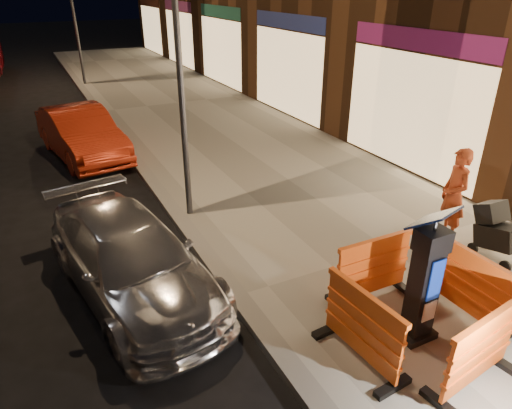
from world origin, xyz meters
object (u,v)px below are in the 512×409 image
man (454,195)px  stroller (500,234)px  barrier_front (480,352)px  barrier_kerbside (362,327)px  parking_kiosk (425,280)px  car_silver (136,291)px  car_red (85,157)px  barrier_bldgside (470,286)px  barrier_back (373,269)px

man → stroller: 1.00m
barrier_front → barrier_kerbside: 1.34m
parking_kiosk → stroller: size_ratio=1.85×
car_silver → car_red: size_ratio=1.01×
man → parking_kiosk: bearing=-34.3°
car_red → parking_kiosk: bearing=-82.6°
parking_kiosk → car_red: 10.32m
barrier_kerbside → stroller: bearing=-81.9°
barrier_bldgside → barrier_front: bearing=134.1°
barrier_back → parking_kiosk: bearing=-89.9°
barrier_bldgside → man: (1.51, 1.73, 0.37)m
car_silver → car_red: car_red is taller
parking_kiosk → man: 3.00m
car_red → man: man is taller
barrier_front → barrier_bldgside: same height
parking_kiosk → car_red: (-2.96, 9.83, -1.07)m
parking_kiosk → car_silver: size_ratio=0.43×
barrier_kerbside → car_silver: (-2.20, 2.91, -0.67)m
car_red → stroller: 10.63m
barrier_bldgside → car_silver: size_ratio=0.31×
stroller → car_red: bearing=122.5°
parking_kiosk → stroller: 2.82m
barrier_front → man: 3.65m
barrier_back → car_silver: size_ratio=0.31×
barrier_bldgside → car_red: bearing=20.8°
barrier_back → barrier_kerbside: size_ratio=1.00×
parking_kiosk → barrier_bldgside: bearing=-2.9°
barrier_kerbside → car_silver: size_ratio=0.31×
car_silver → stroller: size_ratio=4.26×
barrier_bldgside → car_silver: bearing=53.8°
barrier_kerbside → car_red: 10.06m
parking_kiosk → barrier_kerbside: 1.03m
parking_kiosk → barrier_back: size_ratio=1.40×
barrier_kerbside → car_silver: barrier_kerbside is taller
barrier_kerbside → stroller: (3.61, 0.83, -0.02)m
parking_kiosk → stroller: (2.66, 0.83, -0.42)m
stroller → barrier_kerbside: bearing=-166.5°
barrier_front → barrier_back: (0.00, 1.90, 0.00)m
barrier_kerbside → man: 3.84m
car_silver → man: size_ratio=2.41×
car_red → car_silver: bearing=-100.9°
barrier_bldgside → car_red: 10.60m
parking_kiosk → barrier_bldgside: size_ratio=1.40×
barrier_front → barrier_bldgside: (0.95, 0.95, 0.00)m
barrier_front → car_silver: bearing=121.4°
barrier_kerbside → barrier_bldgside: 1.90m
man → car_red: bearing=-125.7°
parking_kiosk → barrier_back: (0.00, 0.95, -0.41)m
parking_kiosk → barrier_kerbside: size_ratio=1.40×
barrier_front → barrier_back: 1.90m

